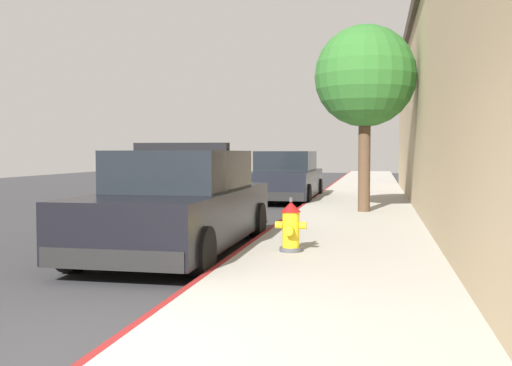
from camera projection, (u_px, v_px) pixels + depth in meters
name	position (u px, v px, depth m)	size (l,w,h in m)	color
ground_plane	(114.00, 217.00, 14.95)	(30.47, 60.00, 0.20)	#353538
sidewalk_pavement	(355.00, 215.00, 13.73)	(2.78, 60.00, 0.14)	#ADA89E
curb_painted_edge	(294.00, 214.00, 14.02)	(0.08, 60.00, 0.14)	maroon
police_cruiser	(180.00, 204.00, 9.08)	(1.94, 4.84, 1.68)	black
parked_car_silver_ahead	(286.00, 177.00, 18.59)	(1.94, 4.84, 1.56)	black
fire_hydrant	(291.00, 227.00, 8.35)	(0.44, 0.40, 0.76)	#4C4C51
street_tree	(365.00, 77.00, 13.82)	(2.36, 2.36, 4.34)	brown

